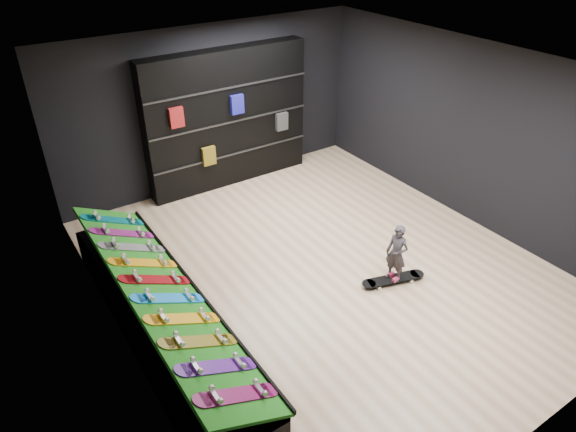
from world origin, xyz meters
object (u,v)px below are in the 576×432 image
floor_skateboard (393,280)px  back_shelving (227,119)px  display_rack (162,320)px  child (395,263)px

floor_skateboard → back_shelving: bearing=112.2°
display_rack → back_shelving: 4.44m
back_shelving → floor_skateboard: (0.43, -4.18, -1.24)m
display_rack → child: size_ratio=8.46×
back_shelving → child: size_ratio=6.07×
back_shelving → floor_skateboard: back_shelving is taller
display_rack → child: (3.19, -0.86, 0.11)m
display_rack → child: bearing=-15.1°
floor_skateboard → child: child is taller
display_rack → floor_skateboard: display_rack is taller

